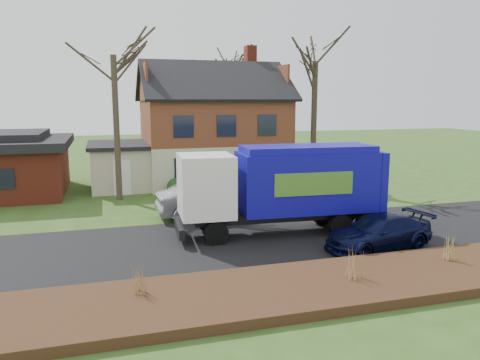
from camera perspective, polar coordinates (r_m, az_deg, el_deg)
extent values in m
plane|color=#2E4A18|center=(18.75, 0.40, -7.49)|extent=(120.00, 120.00, 0.00)
cube|color=black|center=(18.75, 0.40, -7.46)|extent=(80.00, 7.00, 0.02)
cube|color=#311D10|center=(14.01, 6.81, -13.04)|extent=(80.00, 3.50, 0.30)
cube|color=beige|center=(32.24, -3.35, 2.26)|extent=(9.00, 7.50, 2.70)
cube|color=#5A2B19|center=(31.99, -3.40, 7.15)|extent=(9.00, 7.50, 2.80)
cube|color=maroon|center=(33.84, 1.25, 14.70)|extent=(0.70, 0.90, 1.60)
cube|color=beige|center=(30.96, -14.39, 1.56)|extent=(3.50, 5.50, 2.60)
cube|color=black|center=(30.79, -14.51, 4.17)|extent=(3.90, 5.90, 0.24)
cylinder|color=black|center=(18.21, -2.93, -6.47)|extent=(0.96, 0.37, 0.95)
cylinder|color=black|center=(20.03, -3.91, -4.97)|extent=(0.96, 0.37, 0.95)
cylinder|color=black|center=(19.76, 12.13, -5.38)|extent=(0.96, 0.37, 0.95)
cylinder|color=black|center=(21.45, 9.96, -4.11)|extent=(0.96, 0.37, 0.95)
cylinder|color=black|center=(20.28, 15.17, -5.11)|extent=(0.96, 0.37, 0.95)
cylinder|color=black|center=(21.93, 12.82, -3.90)|extent=(0.96, 0.37, 0.95)
cube|color=black|center=(19.80, 5.71, -4.27)|extent=(7.89, 1.53, 0.32)
cube|color=white|center=(18.70, -4.19, -0.66)|extent=(2.22, 2.39, 2.46)
cube|color=black|center=(18.55, -7.25, -0.37)|extent=(0.19, 2.01, 0.82)
cube|color=black|center=(18.94, -7.41, -5.81)|extent=(0.36, 2.29, 0.41)
cube|color=#0F0C90|center=(19.80, 8.15, -0.14)|extent=(5.86, 2.60, 2.46)
cube|color=#0F0C90|center=(19.62, 8.25, 3.79)|extent=(5.57, 2.31, 0.27)
cube|color=#0F0C90|center=(21.06, 15.68, -0.07)|extent=(0.45, 2.34, 2.64)
cube|color=#4A7F29|center=(18.68, 9.04, -0.48)|extent=(3.28, 0.22, 0.91)
cube|color=#4A7F29|center=(20.81, 6.65, 0.62)|extent=(3.28, 0.22, 0.91)
imported|color=#A1A3A8|center=(22.49, -3.68, -2.38)|extent=(5.11, 1.90, 1.67)
imported|color=black|center=(18.47, 16.59, -6.13)|extent=(4.63, 2.56, 1.27)
cylinder|color=#403426|center=(26.67, -14.82, 6.02)|extent=(0.33, 0.33, 7.93)
cylinder|color=#382D21|center=(29.99, 8.97, 6.57)|extent=(0.36, 0.36, 7.89)
cylinder|color=#423827|center=(40.09, -0.92, 8.08)|extent=(0.33, 0.33, 8.74)
cone|color=olive|center=(13.41, -12.32, -11.58)|extent=(0.04, 0.04, 0.87)
cone|color=olive|center=(13.40, -12.96, -11.62)|extent=(0.04, 0.04, 0.87)
cone|color=olive|center=(13.41, -11.69, -11.54)|extent=(0.04, 0.04, 0.87)
cone|color=olive|center=(13.51, -12.36, -11.41)|extent=(0.04, 0.04, 0.87)
cone|color=olive|center=(13.30, -12.28, -11.76)|extent=(0.04, 0.04, 0.87)
cone|color=#A77D49|center=(14.49, 13.91, -9.72)|extent=(0.04, 0.04, 1.01)
cone|color=#A77D49|center=(14.41, 13.35, -9.81)|extent=(0.04, 0.04, 1.01)
cone|color=#A77D49|center=(14.57, 14.46, -9.64)|extent=(0.04, 0.04, 1.01)
cone|color=#A77D49|center=(14.59, 13.65, -9.57)|extent=(0.04, 0.04, 1.01)
cone|color=#A77D49|center=(14.39, 14.16, -9.88)|extent=(0.04, 0.04, 1.01)
cone|color=#A79349|center=(17.10, 24.18, -7.35)|extent=(0.05, 0.05, 0.97)
cone|color=#A79349|center=(16.99, 23.74, -7.43)|extent=(0.05, 0.05, 0.97)
cone|color=#A79349|center=(17.21, 24.62, -7.28)|extent=(0.05, 0.05, 0.97)
cone|color=#A79349|center=(17.20, 23.89, -7.23)|extent=(0.05, 0.05, 0.97)
cone|color=#A79349|center=(17.00, 24.48, -7.47)|extent=(0.05, 0.05, 0.97)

